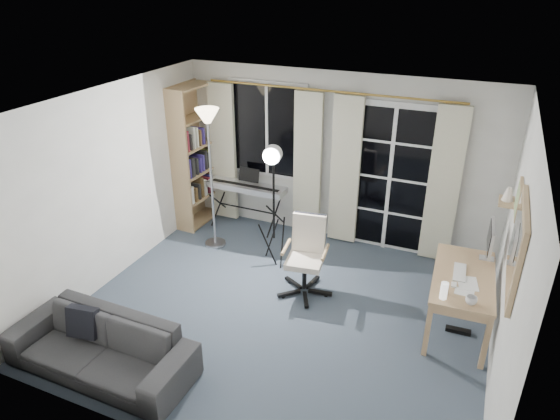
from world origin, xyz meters
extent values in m
cube|color=#36424E|center=(0.00, 0.00, -0.01)|extent=(4.50, 4.00, 0.02)
cube|color=white|center=(-1.05, 1.98, 1.50)|extent=(1.20, 0.06, 1.40)
cube|color=black|center=(-1.05, 1.95, 1.50)|extent=(1.10, 0.02, 1.30)
cube|color=white|center=(-1.05, 1.94, 1.50)|extent=(0.04, 0.03, 1.30)
cube|color=white|center=(0.75, 1.98, 1.02)|extent=(1.32, 0.06, 2.11)
cube|color=black|center=(0.45, 1.95, 1.02)|extent=(0.55, 0.02, 1.95)
cube|color=black|center=(1.05, 1.95, 1.02)|extent=(0.55, 0.02, 1.95)
cube|color=white|center=(0.75, 1.94, 1.02)|extent=(0.05, 0.04, 2.05)
cube|color=white|center=(0.75, 1.94, 0.55)|extent=(1.15, 0.03, 0.03)
cube|color=white|center=(0.75, 1.94, 1.05)|extent=(1.15, 0.03, 0.03)
cube|color=white|center=(0.75, 1.94, 1.55)|extent=(1.15, 0.03, 0.03)
cylinder|color=gold|center=(-0.15, 1.90, 2.15)|extent=(3.50, 0.03, 0.03)
cube|color=beige|center=(-1.75, 1.88, 1.08)|extent=(0.40, 0.07, 2.10)
cube|color=beige|center=(-0.40, 1.88, 1.08)|extent=(0.40, 0.07, 2.10)
cube|color=beige|center=(0.15, 1.88, 1.08)|extent=(0.40, 0.07, 2.10)
cube|color=beige|center=(1.45, 1.88, 1.08)|extent=(0.40, 0.07, 2.10)
cube|color=tan|center=(-2.11, 1.23, 1.07)|extent=(0.34, 0.05, 2.13)
cube|color=tan|center=(-2.07, 2.19, 1.07)|extent=(0.34, 0.05, 2.13)
cube|color=tan|center=(-2.24, 1.71, 1.07)|extent=(0.07, 0.96, 2.13)
cube|color=tan|center=(-2.09, 1.71, 0.03)|extent=(0.38, 0.97, 0.03)
cube|color=tan|center=(-2.09, 1.71, 0.43)|extent=(0.38, 0.97, 0.03)
cube|color=tan|center=(-2.09, 1.71, 0.83)|extent=(0.38, 0.97, 0.03)
cube|color=tan|center=(-2.09, 1.71, 1.24)|extent=(0.38, 0.97, 0.03)
cube|color=tan|center=(-2.09, 1.71, 1.64)|extent=(0.38, 0.97, 0.03)
cube|color=tan|center=(-2.09, 1.71, 2.10)|extent=(0.38, 0.97, 0.03)
cube|color=white|center=(-2.08, 1.31, 0.58)|extent=(0.24, 0.07, 0.27)
cube|color=brown|center=(-2.08, 1.42, 0.55)|extent=(0.24, 0.05, 0.22)
cube|color=#292929|center=(-2.08, 1.50, 0.56)|extent=(0.24, 0.05, 0.25)
cube|color=brown|center=(-2.07, 1.59, 0.60)|extent=(0.24, 0.05, 0.32)
cube|color=white|center=(-2.07, 1.67, 0.56)|extent=(0.24, 0.07, 0.25)
cube|color=maroon|center=(-2.07, 1.77, 0.57)|extent=(0.24, 0.05, 0.26)
cube|color=#403092|center=(-2.06, 1.85, 0.57)|extent=(0.24, 0.06, 0.26)
cube|color=brown|center=(-2.06, 1.94, 0.56)|extent=(0.24, 0.04, 0.25)
cube|color=maroon|center=(-2.06, 2.02, 0.57)|extent=(0.24, 0.07, 0.25)
cube|color=#292929|center=(-2.05, 2.12, 0.58)|extent=(0.24, 0.04, 0.28)
cube|color=#403092|center=(-2.08, 1.31, 0.99)|extent=(0.24, 0.04, 0.29)
cube|color=#292929|center=(-2.08, 1.39, 0.99)|extent=(0.24, 0.07, 0.28)
cube|color=#292929|center=(-2.08, 1.49, 0.97)|extent=(0.24, 0.05, 0.25)
cube|color=#403092|center=(-2.07, 1.58, 0.96)|extent=(0.24, 0.04, 0.23)
cube|color=#403092|center=(-2.07, 1.65, 0.97)|extent=(0.24, 0.05, 0.25)
cube|color=#292929|center=(-2.07, 1.73, 0.99)|extent=(0.24, 0.04, 0.29)
cube|color=#292929|center=(-2.06, 1.81, 0.96)|extent=(0.24, 0.06, 0.23)
cube|color=#DFF45B|center=(-2.06, 1.90, 0.97)|extent=(0.24, 0.05, 0.25)
cube|color=brown|center=(-2.06, 1.99, 0.98)|extent=(0.24, 0.04, 0.26)
cube|color=#292929|center=(-2.05, 2.06, 0.97)|extent=(0.24, 0.04, 0.25)
cube|color=maroon|center=(-2.08, 1.31, 1.40)|extent=(0.24, 0.05, 0.30)
cube|color=#292929|center=(-2.08, 1.39, 1.37)|extent=(0.24, 0.04, 0.23)
cube|color=white|center=(-2.08, 1.47, 1.41)|extent=(0.24, 0.04, 0.32)
cube|color=white|center=(-2.08, 1.54, 1.40)|extent=(0.24, 0.05, 0.29)
cube|color=brown|center=(-2.07, 1.62, 1.37)|extent=(0.24, 0.04, 0.24)
cube|color=#403092|center=(-2.07, 1.70, 1.37)|extent=(0.24, 0.05, 0.25)
cylinder|color=#B2B2B7|center=(-1.49, 1.07, 0.02)|extent=(0.39, 0.39, 0.03)
cylinder|color=#B2B2B7|center=(-1.49, 1.07, 0.94)|extent=(0.04, 0.04, 1.83)
cone|color=#FFE5B2|center=(-1.49, 1.07, 1.89)|extent=(0.41, 0.41, 0.19)
cylinder|color=black|center=(-1.75, 1.71, 0.33)|extent=(0.03, 0.58, 0.53)
cylinder|color=black|center=(-1.75, 1.71, 0.33)|extent=(0.03, 0.58, 0.53)
cylinder|color=black|center=(-0.82, 1.69, 0.33)|extent=(0.03, 0.58, 0.53)
cylinder|color=black|center=(-0.82, 1.69, 0.33)|extent=(0.03, 0.58, 0.53)
cylinder|color=black|center=(-1.28, 1.70, 0.33)|extent=(0.93, 0.04, 0.02)
cube|color=silver|center=(-1.28, 1.70, 0.68)|extent=(1.21, 0.33, 0.08)
cube|color=white|center=(-1.29, 1.63, 0.71)|extent=(1.12, 0.15, 0.01)
cube|color=black|center=(-1.29, 1.66, 0.72)|extent=(1.08, 0.09, 0.01)
cube|color=black|center=(-1.28, 1.79, 0.84)|extent=(0.33, 0.07, 0.20)
cylinder|color=black|center=(-0.39, 0.96, 0.31)|extent=(0.07, 0.26, 0.68)
cylinder|color=black|center=(-0.58, 1.02, 0.31)|extent=(0.25, 0.11, 0.68)
cylinder|color=black|center=(-0.54, 0.83, 0.31)|extent=(0.21, 0.18, 0.68)
cylinder|color=black|center=(-0.50, 0.93, 0.97)|extent=(0.03, 0.03, 1.18)
cylinder|color=silver|center=(-0.49, 0.88, 1.56)|extent=(0.24, 0.16, 0.23)
cylinder|color=white|center=(-0.48, 0.81, 1.56)|extent=(0.20, 0.06, 0.19)
cube|color=black|center=(0.31, 0.47, 0.04)|extent=(0.29, 0.09, 0.04)
cylinder|color=black|center=(0.39, 0.48, 0.02)|extent=(0.05, 0.05, 0.05)
cube|color=black|center=(0.15, 0.64, 0.04)|extent=(0.10, 0.29, 0.04)
cylinder|color=black|center=(0.16, 0.71, 0.02)|extent=(0.05, 0.05, 0.05)
cube|color=black|center=(-0.06, 0.54, 0.04)|extent=(0.28, 0.18, 0.04)
cylinder|color=black|center=(-0.13, 0.57, 0.02)|extent=(0.05, 0.05, 0.05)
cube|color=black|center=(-0.03, 0.31, 0.04)|extent=(0.24, 0.24, 0.04)
cylinder|color=black|center=(-0.08, 0.26, 0.02)|extent=(0.05, 0.05, 0.05)
cube|color=black|center=(0.20, 0.27, 0.04)|extent=(0.17, 0.28, 0.04)
cylinder|color=black|center=(0.24, 0.20, 0.02)|extent=(0.05, 0.05, 0.05)
cylinder|color=black|center=(0.12, 0.45, 0.25)|extent=(0.06, 0.06, 0.36)
cube|color=beige|center=(0.12, 0.45, 0.46)|extent=(0.47, 0.47, 0.07)
cube|color=beige|center=(0.09, 0.64, 0.73)|extent=(0.41, 0.17, 0.48)
cube|color=black|center=(0.08, 0.68, 0.75)|extent=(0.39, 0.14, 0.44)
cylinder|color=tan|center=(-0.12, 0.43, 0.60)|extent=(0.09, 0.37, 0.04)
cylinder|color=tan|center=(0.35, 0.50, 0.60)|extent=(0.09, 0.37, 0.04)
cube|color=tan|center=(1.88, 0.52, 0.65)|extent=(0.68, 1.27, 0.04)
cube|color=tan|center=(1.88, 0.52, 0.59)|extent=(0.64, 1.23, 0.09)
cube|color=tan|center=(1.63, -0.08, 0.31)|extent=(0.06, 0.06, 0.63)
cube|color=tan|center=(2.18, -0.05, 0.31)|extent=(0.06, 0.06, 0.63)
cube|color=tan|center=(1.58, 1.09, 0.31)|extent=(0.06, 0.06, 0.63)
cube|color=tan|center=(2.13, 1.12, 0.31)|extent=(0.06, 0.06, 0.63)
cube|color=silver|center=(2.08, 0.97, 0.67)|extent=(0.16, 0.11, 0.01)
cube|color=silver|center=(2.08, 0.97, 0.79)|extent=(0.04, 0.03, 0.20)
cube|color=silver|center=(2.08, 0.97, 0.93)|extent=(0.05, 0.48, 0.30)
cube|color=black|center=(2.06, 0.97, 0.93)|extent=(0.03, 0.44, 0.27)
cube|color=white|center=(1.83, 0.55, 0.67)|extent=(0.14, 0.38, 0.02)
cube|color=white|center=(1.80, 0.28, 0.67)|extent=(0.06, 0.09, 0.02)
cube|color=white|center=(1.93, 0.38, 0.67)|extent=(0.24, 0.30, 0.01)
cube|color=white|center=(1.91, 0.20, 0.67)|extent=(0.19, 0.14, 0.00)
cube|color=black|center=(1.74, 0.10, 0.72)|extent=(0.05, 0.04, 0.11)
cylinder|color=white|center=(1.72, 0.01, 0.75)|extent=(0.07, 0.07, 0.18)
cube|color=black|center=(1.92, 0.42, 0.02)|extent=(0.27, 0.08, 0.04)
imported|color=silver|center=(1.98, 0.02, 0.72)|extent=(0.11, 0.09, 0.11)
cube|color=tan|center=(2.23, -0.35, 1.55)|extent=(0.04, 0.94, 0.74)
cube|color=white|center=(2.21, -0.35, 1.55)|extent=(0.01, 0.84, 0.64)
cube|color=tan|center=(2.23, 0.55, 1.60)|extent=(0.03, 0.42, 0.32)
cube|color=teal|center=(2.21, 0.55, 1.60)|extent=(0.00, 0.36, 0.26)
cube|color=tan|center=(2.16, 1.05, 1.35)|extent=(0.16, 0.30, 0.02)
cone|color=beige|center=(2.16, 1.05, 1.44)|extent=(0.12, 0.12, 0.15)
imported|color=#2C2C2E|center=(-1.25, -1.55, 0.37)|extent=(1.87, 0.57, 0.73)
cube|color=black|center=(-1.51, -1.46, 0.43)|extent=(0.34, 0.22, 0.33)
camera|label=1|loc=(1.84, -4.32, 3.58)|focal=32.00mm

